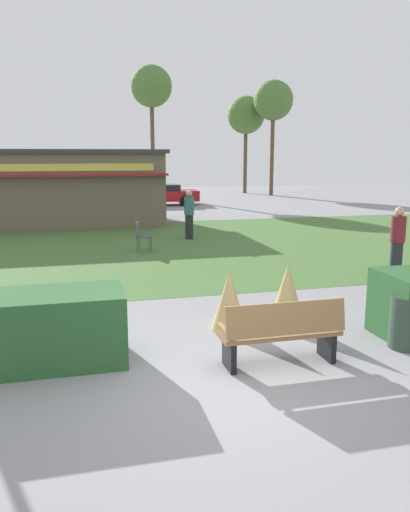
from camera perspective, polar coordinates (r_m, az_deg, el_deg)
ground_plane at (r=6.67m, az=3.50°, el=-14.33°), size 80.00×80.00×0.00m
lawn_patch at (r=16.21m, az=-7.36°, el=0.99°), size 36.00×12.00×0.01m
park_bench at (r=7.13m, az=8.61°, el=-8.52°), size 1.70×0.53×0.95m
hedge_left at (r=7.44m, az=-16.66°, el=-7.78°), size 1.95×1.10×1.02m
ornamental_grass_behind_left at (r=8.74m, az=9.25°, el=-4.34°), size 0.65×0.65×1.09m
ornamental_grass_behind_right at (r=8.48m, az=2.74°, el=-5.00°), size 0.61×0.61×1.01m
trash_bin at (r=8.29m, az=21.80°, el=-6.90°), size 0.52×0.52×0.81m
food_kiosk at (r=22.49m, az=-18.12°, el=7.39°), size 10.32×4.63×3.10m
cafe_chair_west at (r=15.47m, az=-7.22°, el=2.47°), size 0.54×0.54×0.89m
person_strolling at (r=12.85m, az=20.86°, el=1.52°), size 0.34×0.34×1.69m
person_standing at (r=17.59m, az=-1.80°, el=4.71°), size 0.34×0.34×1.69m
parked_car_west_slot at (r=29.51m, az=-15.37°, el=6.56°), size 4.22×2.10×1.20m
parked_car_center_slot at (r=29.89m, az=-4.96°, el=6.98°), size 4.30×2.25×1.20m
tree_left_bg at (r=37.74m, az=7.71°, el=16.88°), size 2.80×2.80×8.08m
tree_right_bg at (r=36.32m, az=-6.05°, el=18.34°), size 2.80×2.80×8.86m
tree_center_bg at (r=39.58m, az=4.63°, el=15.47°), size 2.80×2.80×7.24m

